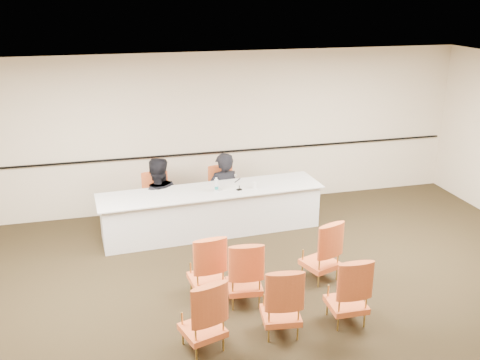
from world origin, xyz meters
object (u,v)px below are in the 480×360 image
object	(u,v)px
panel_table	(212,211)
panelist_main	(224,198)
panelist_main_chair	(223,193)
aud_chair_front_left	(206,265)
microphone	(239,183)
aud_chair_front_right	(321,250)
panelist_second_chair	(157,200)
drinking_glass	(216,189)
aud_chair_front_mid	(244,271)
aud_chair_back_left	(202,314)
water_bottle	(216,185)
panelist_second	(158,204)
coffee_cup	(254,185)
aud_chair_back_mid	(281,299)
aud_chair_back_right	(347,289)

from	to	relation	value
panel_table	panelist_main	world-z (taller)	panelist_main
panelist_main_chair	aud_chair_front_left	distance (m)	2.76
microphone	aud_chair_front_right	size ratio (longest dim) A/B	0.27
panel_table	panelist_second_chair	bearing A→B (deg)	146.26
panelist_main_chair	microphone	bearing A→B (deg)	-83.58
drinking_glass	aud_chair_front_mid	world-z (taller)	aud_chair_front_mid
drinking_glass	aud_chair_front_left	distance (m)	2.07
aud_chair_front_right	aud_chair_back_left	distance (m)	2.30
aud_chair_front_mid	aud_chair_back_left	xyz separation A→B (m)	(-0.73, -0.84, 0.00)
panelist_main_chair	aud_chair_back_left	world-z (taller)	same
panel_table	drinking_glass	xyz separation A→B (m)	(0.06, -0.08, 0.44)
microphone	aud_chair_back_left	world-z (taller)	microphone
water_bottle	drinking_glass	distance (m)	0.08
aud_chair_back_left	aud_chair_front_right	bearing A→B (deg)	13.98
aud_chair_back_left	water_bottle	bearing A→B (deg)	58.12
panelist_main_chair	aud_chair_front_left	bearing A→B (deg)	-111.07
aud_chair_back_left	panelist_main_chair	bearing A→B (deg)	56.85
panelist_main_chair	aud_chair_front_right	distance (m)	2.75
panel_table	panelist_second	bearing A→B (deg)	146.26
water_bottle	aud_chair_front_left	bearing A→B (deg)	-106.20
coffee_cup	aud_chair_back_mid	size ratio (longest dim) A/B	0.13
aud_chair_front_left	panelist_main_chair	bearing A→B (deg)	66.31
panelist_main_chair	water_bottle	world-z (taller)	water_bottle
drinking_glass	aud_chair_front_right	distance (m)	2.28
microphone	aud_chair_front_left	bearing A→B (deg)	-132.01
panel_table	aud_chair_back_left	world-z (taller)	aud_chair_back_left
panelist_second	water_bottle	size ratio (longest dim) A/B	7.05
aud_chair_front_left	panel_table	bearing A→B (deg)	70.36
aud_chair_front_right	aud_chair_back_left	size ratio (longest dim) A/B	1.00
panelist_second	aud_chair_back_left	world-z (taller)	panelist_second
panel_table	aud_chair_front_right	bearing A→B (deg)	-62.34
aud_chair_front_mid	water_bottle	bearing A→B (deg)	93.84
coffee_cup	drinking_glass	bearing A→B (deg)	177.77
panelist_second_chair	aud_chair_back_left	distance (m)	3.71
coffee_cup	panelist_main	bearing A→B (deg)	119.80
drinking_glass	aud_chair_front_right	world-z (taller)	aud_chair_front_right
aud_chair_front_mid	aud_chair_front_right	size ratio (longest dim) A/B	1.00
coffee_cup	water_bottle	bearing A→B (deg)	178.13
panel_table	panelist_main_chair	xyz separation A→B (m)	(0.35, 0.59, 0.08)
panelist_main	coffee_cup	size ratio (longest dim) A/B	14.84
aud_chair_front_right	drinking_glass	bearing A→B (deg)	101.56
microphone	aud_chair_front_mid	xyz separation A→B (m)	(-0.51, -2.23, -0.44)
panelist_second_chair	aud_chair_front_mid	distance (m)	2.99
water_bottle	aud_chair_back_mid	distance (m)	3.08
aud_chair_back_mid	panel_table	bearing A→B (deg)	101.49
panelist_main	aud_chair_back_left	xyz separation A→B (m)	(-1.12, -3.78, 0.11)
aud_chair_front_right	aud_chair_back_mid	distance (m)	1.49
panelist_main	aud_chair_front_left	bearing A→B (deg)	60.16
microphone	water_bottle	world-z (taller)	microphone
aud_chair_back_right	water_bottle	bearing A→B (deg)	110.57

